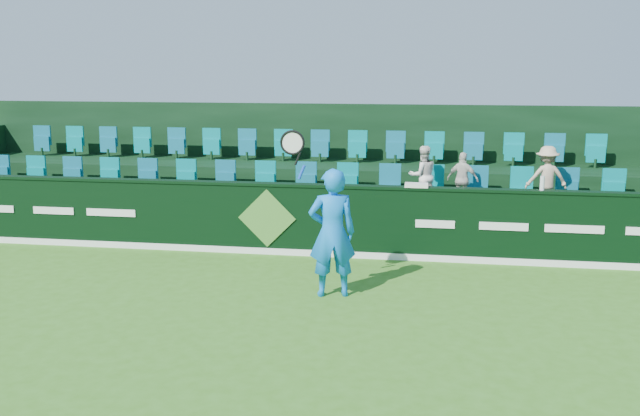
% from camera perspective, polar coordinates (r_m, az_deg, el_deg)
% --- Properties ---
extents(ground, '(60.00, 60.00, 0.00)m').
position_cam_1_polar(ground, '(9.93, -9.52, -9.50)').
color(ground, '#366E1A').
rests_on(ground, ground).
extents(sponsor_hoarding, '(16.00, 0.25, 1.35)m').
position_cam_1_polar(sponsor_hoarding, '(13.43, -4.14, -0.82)').
color(sponsor_hoarding, black).
rests_on(sponsor_hoarding, ground).
extents(stand_tier_front, '(16.00, 2.00, 0.80)m').
position_cam_1_polar(stand_tier_front, '(14.54, -3.13, -0.97)').
color(stand_tier_front, black).
rests_on(stand_tier_front, ground).
extents(stand_tier_back, '(16.00, 1.80, 1.30)m').
position_cam_1_polar(stand_tier_back, '(16.31, -1.71, 1.31)').
color(stand_tier_back, black).
rests_on(stand_tier_back, ground).
extents(stand_rear, '(16.00, 4.10, 2.60)m').
position_cam_1_polar(stand_rear, '(16.65, -1.43, 3.49)').
color(stand_rear, black).
rests_on(stand_rear, ground).
extents(seat_row_front, '(13.50, 0.50, 0.60)m').
position_cam_1_polar(seat_row_front, '(14.79, -2.83, 2.01)').
color(seat_row_front, '#0F637B').
rests_on(seat_row_front, stand_tier_front).
extents(seat_row_back, '(13.50, 0.50, 0.60)m').
position_cam_1_polar(seat_row_back, '(16.46, -1.53, 4.75)').
color(seat_row_back, '#0F637B').
rests_on(seat_row_back, stand_tier_back).
extents(tennis_player, '(1.25, 0.65, 2.62)m').
position_cam_1_polar(tennis_player, '(10.87, 0.95, -1.94)').
color(tennis_player, blue).
rests_on(tennis_player, ground).
extents(spectator_left, '(0.69, 0.61, 1.17)m').
position_cam_1_polar(spectator_left, '(14.04, 8.23, 2.58)').
color(spectator_left, silver).
rests_on(spectator_left, stand_tier_front).
extents(spectator_middle, '(0.67, 0.45, 1.06)m').
position_cam_1_polar(spectator_middle, '(14.06, 11.35, 2.25)').
color(spectator_middle, beige).
rests_on(spectator_middle, stand_tier_front).
extents(spectator_right, '(0.83, 0.54, 1.21)m').
position_cam_1_polar(spectator_right, '(14.19, 17.67, 2.33)').
color(spectator_right, tan).
rests_on(spectator_right, stand_tier_front).
extents(towel, '(0.41, 0.27, 0.06)m').
position_cam_1_polar(towel, '(12.94, 7.73, 1.82)').
color(towel, silver).
rests_on(towel, sponsor_hoarding).
extents(drinks_bottle, '(0.08, 0.08, 0.25)m').
position_cam_1_polar(drinks_bottle, '(13.05, 17.36, 1.91)').
color(drinks_bottle, silver).
rests_on(drinks_bottle, sponsor_hoarding).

